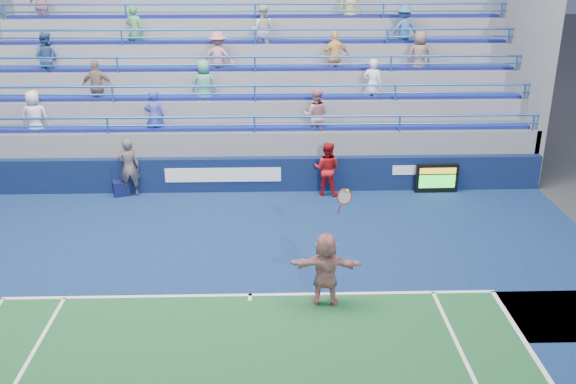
{
  "coord_description": "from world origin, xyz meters",
  "views": [
    {
      "loc": [
        0.49,
        -12.48,
        7.33
      ],
      "look_at": [
        0.91,
        2.5,
        1.5
      ],
      "focal_mm": 40.0,
      "sensor_mm": 36.0,
      "label": 1
    }
  ],
  "objects_px": {
    "tennis_player": "(326,269)",
    "ball_girl": "(327,169)",
    "judge_chair": "(121,187)",
    "line_judge": "(129,167)",
    "serve_speed_board": "(437,178)"
  },
  "relations": [
    {
      "from": "judge_chair",
      "to": "line_judge",
      "type": "height_order",
      "value": "line_judge"
    },
    {
      "from": "judge_chair",
      "to": "ball_girl",
      "type": "distance_m",
      "value": 6.42
    },
    {
      "from": "judge_chair",
      "to": "serve_speed_board",
      "type": "bearing_deg",
      "value": -0.41
    },
    {
      "from": "line_judge",
      "to": "ball_girl",
      "type": "relative_size",
      "value": 1.08
    },
    {
      "from": "tennis_player",
      "to": "ball_girl",
      "type": "xyz_separation_m",
      "value": [
        0.58,
        6.46,
        0.02
      ]
    },
    {
      "from": "ball_girl",
      "to": "serve_speed_board",
      "type": "bearing_deg",
      "value": -159.91
    },
    {
      "from": "serve_speed_board",
      "to": "ball_girl",
      "type": "relative_size",
      "value": 0.79
    },
    {
      "from": "serve_speed_board",
      "to": "line_judge",
      "type": "height_order",
      "value": "line_judge"
    },
    {
      "from": "judge_chair",
      "to": "ball_girl",
      "type": "relative_size",
      "value": 0.5
    },
    {
      "from": "tennis_player",
      "to": "line_judge",
      "type": "height_order",
      "value": "tennis_player"
    },
    {
      "from": "judge_chair",
      "to": "tennis_player",
      "type": "bearing_deg",
      "value": -48.72
    },
    {
      "from": "line_judge",
      "to": "ball_girl",
      "type": "bearing_deg",
      "value": 169.29
    },
    {
      "from": "serve_speed_board",
      "to": "line_judge",
      "type": "distance_m",
      "value": 9.55
    },
    {
      "from": "tennis_player",
      "to": "line_judge",
      "type": "xyz_separation_m",
      "value": [
        -5.5,
        6.57,
        0.08
      ]
    },
    {
      "from": "judge_chair",
      "to": "ball_girl",
      "type": "bearing_deg",
      "value": -1.42
    }
  ]
}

